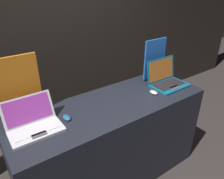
{
  "coord_description": "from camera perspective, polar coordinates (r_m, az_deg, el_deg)",
  "views": [
    {
      "loc": [
        -1.01,
        -1.11,
        2.03
      ],
      "look_at": [
        0.01,
        0.34,
        1.1
      ],
      "focal_mm": 35.0,
      "sensor_mm": 36.0,
      "label": 1
    }
  ],
  "objects": [
    {
      "name": "promo_stand_back",
      "position": [
        2.54,
        11.05,
        7.46
      ],
      "size": [
        0.3,
        0.07,
        0.47
      ],
      "color": "black",
      "rests_on": "display_counter"
    },
    {
      "name": "wall_back",
      "position": [
        2.94,
        -14.65,
        14.37
      ],
      "size": [
        8.0,
        0.05,
        2.8
      ],
      "color": "black",
      "rests_on": "ground_plane"
    },
    {
      "name": "laptop_front",
      "position": [
        1.83,
        -19.92,
        -8.13
      ],
      "size": [
        0.4,
        0.32,
        0.23
      ],
      "color": "#B7B7BC",
      "rests_on": "display_counter"
    },
    {
      "name": "mouse_back",
      "position": [
        2.28,
        10.82,
        -0.73
      ],
      "size": [
        0.06,
        0.1,
        0.03
      ],
      "color": "#B2B2B7",
      "rests_on": "display_counter"
    },
    {
      "name": "promo_stand_front",
      "position": [
        1.93,
        -22.9,
        0.25
      ],
      "size": [
        0.33,
        0.07,
        0.53
      ],
      "color": "black",
      "rests_on": "display_counter"
    },
    {
      "name": "laptop_back",
      "position": [
        2.47,
        13.99,
        2.61
      ],
      "size": [
        0.4,
        0.31,
        0.28
      ],
      "color": "#0F5170",
      "rests_on": "display_counter"
    },
    {
      "name": "mouse_front",
      "position": [
        1.89,
        -11.72,
        -7.18
      ],
      "size": [
        0.06,
        0.1,
        0.03
      ],
      "color": "navy",
      "rests_on": "display_counter"
    },
    {
      "name": "display_counter",
      "position": [
        2.35,
        -0.18,
        -13.73
      ],
      "size": [
        1.94,
        0.67,
        0.95
      ],
      "color": "black",
      "rests_on": "ground_plane"
    }
  ]
}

